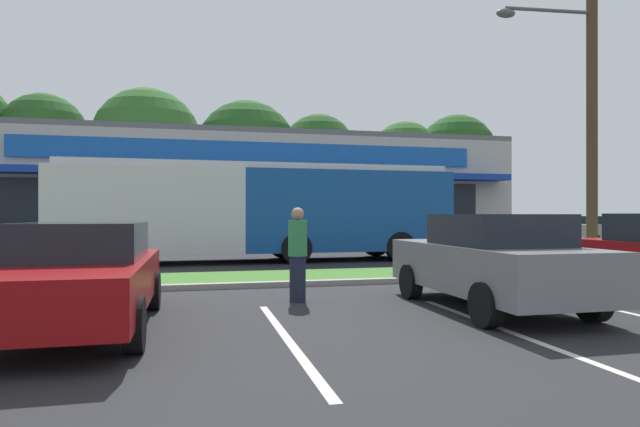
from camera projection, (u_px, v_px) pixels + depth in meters
The scene contains 18 objects.
grass_median at pixel (388, 274), 13.47m from camera, with size 56.00×2.20×0.12m, color #427A2D.
curb_lip at pixel (406, 280), 12.29m from camera, with size 56.00×0.24×0.12m, color #99968C.
parking_stripe_0 at pixel (287, 338), 6.75m from camera, with size 0.12×4.80×0.01m, color silver.
parking_stripe_1 at pixel (503, 329), 7.30m from camera, with size 0.12×4.80×0.01m, color silver.
storefront_building at pixel (248, 190), 34.34m from camera, with size 31.02×12.89×6.36m.
tree_left at pixel (44, 136), 37.54m from camera, with size 5.90×5.90×10.13m.
tree_mid_left at pixel (147, 142), 40.33m from camera, with size 8.13×8.13×11.16m.
tree_mid at pixel (247, 152), 43.54m from camera, with size 8.33×8.33×10.89m.
tree_mid_right at pixel (319, 152), 42.81m from camera, with size 5.97×5.97×9.66m.
tree_right at pixel (405, 156), 44.38m from camera, with size 5.68×5.68×9.35m.
tree_far_right at pixel (457, 154), 49.35m from camera, with size 7.22×7.22×10.84m.
utility_pole at pixel (587, 79), 15.02m from camera, with size 3.05×2.40×10.15m.
city_bus at pixel (260, 209), 17.84m from camera, with size 13.08×2.87×3.25m.
car_0 at pixel (77, 275), 7.28m from camera, with size 2.01×4.59×1.47m.
car_1 at pixel (492, 261), 8.85m from camera, with size 1.97×4.26×1.59m.
car_3 at pixel (476, 232), 25.16m from camera, with size 4.13×1.90×1.43m.
car_5 at pixel (603, 230), 27.46m from camera, with size 4.27×2.02×1.50m.
pedestrian_by_pole at pixel (298, 254), 9.61m from camera, with size 0.34×0.34×1.71m.
Camera 1 is at (-4.79, 1.29, 1.59)m, focal length 29.80 mm.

